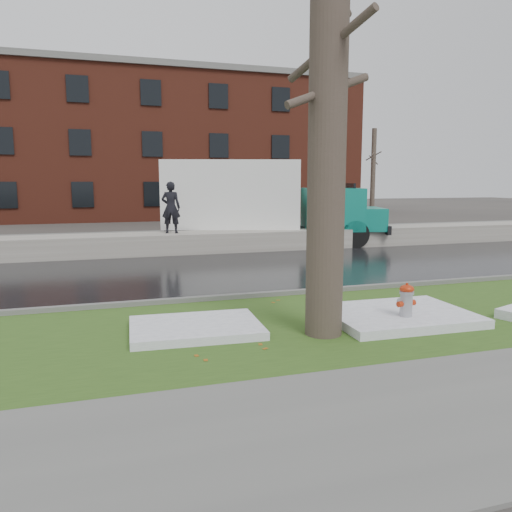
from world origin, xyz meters
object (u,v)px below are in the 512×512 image
object	(u,v)px
box_truck	(258,201)
worker	(171,207)
tree	(328,96)
fire_hydrant	(406,303)

from	to	relation	value
box_truck	worker	world-z (taller)	box_truck
box_truck	worker	size ratio (longest dim) A/B	5.58
box_truck	tree	bearing A→B (deg)	-86.45
fire_hydrant	tree	world-z (taller)	tree
tree	box_truck	size ratio (longest dim) A/B	0.75
fire_hydrant	box_truck	size ratio (longest dim) A/B	0.07
tree	worker	size ratio (longest dim) A/B	4.16
tree	box_truck	distance (m)	12.46
worker	box_truck	bearing A→B (deg)	-141.97
box_truck	fire_hydrant	bearing A→B (deg)	-78.84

